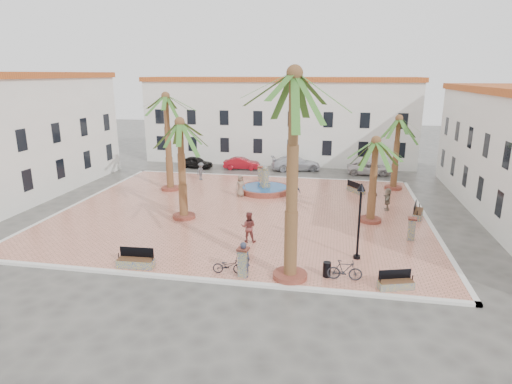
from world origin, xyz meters
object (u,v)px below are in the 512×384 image
at_px(fountain, 265,188).
at_px(car_silver, 296,163).
at_px(lamppost_s, 360,208).
at_px(car_red, 242,163).
at_px(bench_e, 418,213).
at_px(pedestrian_fountain_b, 295,192).
at_px(litter_bin, 327,269).
at_px(pedestrian_north, 201,171).
at_px(lamppost_e, 377,161).
at_px(palm_e, 375,152).
at_px(pedestrian_fountain_a, 240,186).
at_px(bicycle_b, 345,270).
at_px(bollard_se, 243,262).
at_px(cyclist_a, 243,259).
at_px(cyclist_b, 249,227).
at_px(bench_se, 396,284).
at_px(palm_ne, 398,127).
at_px(bicycle_a, 228,266).
at_px(bench_s, 136,262).
at_px(car_black, 196,162).
at_px(palm_sw, 180,134).
at_px(pedestrian_east, 387,199).
at_px(bollard_e, 412,229).
at_px(palm_s, 294,97).
at_px(car_white, 369,168).
at_px(bench_ne, 355,189).
at_px(bollard_n, 260,174).
at_px(palm_nw, 166,107).

height_order(fountain, car_silver, fountain).
bearing_deg(lamppost_s, car_red, 117.43).
bearing_deg(bench_e, pedestrian_fountain_b, 90.40).
bearing_deg(litter_bin, pedestrian_north, 124.03).
bearing_deg(lamppost_e, pedestrian_fountain_b, -154.68).
bearing_deg(palm_e, pedestrian_fountain_a, 156.59).
bearing_deg(fountain, car_red, 114.05).
relative_size(lamppost_s, bicycle_b, 2.49).
bearing_deg(bollard_se, fountain, 95.56).
relative_size(cyclist_a, cyclist_b, 0.99).
distance_m(lamppost_s, pedestrian_fountain_a, 14.06).
relative_size(bench_se, cyclist_b, 0.94).
bearing_deg(pedestrian_fountain_a, bench_se, -91.43).
distance_m(palm_ne, pedestrian_fountain_b, 10.77).
distance_m(bicycle_a, cyclist_b, 4.38).
distance_m(bench_se, pedestrian_fountain_a, 17.42).
bearing_deg(bench_s, bicycle_a, -0.93).
relative_size(bench_se, car_black, 0.48).
relative_size(lamppost_s, bicycle_a, 2.72).
bearing_deg(bench_se, bench_e, 58.31).
xyz_separation_m(litter_bin, car_black, (-14.60, 23.76, 0.08)).
bearing_deg(palm_sw, pedestrian_east, 17.64).
bearing_deg(lamppost_e, bicycle_b, -99.60).
bearing_deg(pedestrian_east, bollard_e, 9.72).
height_order(palm_s, pedestrian_fountain_b, palm_s).
bearing_deg(car_black, car_white, -77.64).
bearing_deg(car_silver, fountain, 155.13).
distance_m(bench_s, bench_ne, 20.64).
bearing_deg(pedestrian_north, bench_e, -89.03).
distance_m(fountain, car_silver, 9.71).
height_order(palm_s, bollard_n, palm_s).
height_order(palm_ne, cyclist_b, palm_ne).
bearing_deg(car_red, car_white, -94.89).
bearing_deg(bench_e, bollard_e, 179.88).
xyz_separation_m(bicycle_a, car_silver, (1.00, 25.14, 0.19)).
relative_size(pedestrian_fountain_b, car_red, 0.42).
bearing_deg(fountain, bollard_e, -41.27).
xyz_separation_m(palm_ne, car_red, (-14.86, 5.96, -4.87)).
relative_size(bench_se, car_silver, 0.34).
xyz_separation_m(litter_bin, car_red, (-9.60, 23.98, 0.09)).
height_order(palm_nw, bollard_se, palm_nw).
relative_size(palm_nw, cyclist_a, 4.52).
bearing_deg(car_red, bollard_n, -156.91).
bearing_deg(palm_ne, litter_bin, -106.28).
height_order(palm_e, lamppost_e, palm_e).
distance_m(bench_se, litter_bin, 3.27).
bearing_deg(palm_s, bollard_e, 43.49).
bearing_deg(car_white, pedestrian_east, -179.33).
bearing_deg(palm_sw, bench_e, 10.94).
bearing_deg(car_white, bench_e, -171.53).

